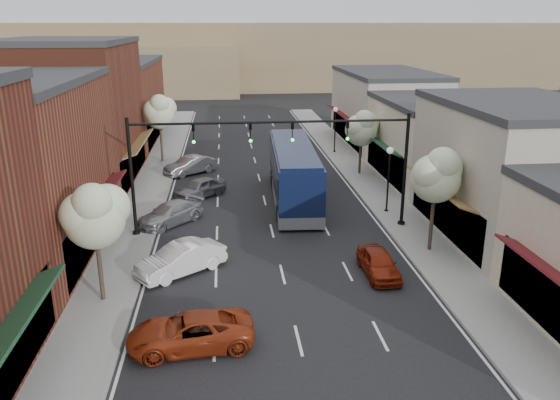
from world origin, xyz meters
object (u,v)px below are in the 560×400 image
object	(u,v)px
tree_right_near	(437,174)
tree_left_near	(95,214)
parked_car_c	(170,214)
parked_car_e	(190,165)
parked_car_a	(190,332)
signal_mast_left	(173,159)
parked_car_b	(181,259)
lamp_post_far	(335,122)
coach_bus	(294,172)
tree_right_far	(362,127)
parked_car_d	(199,188)
lamp_post_near	(389,169)
tree_left_far	(160,111)
signal_mast_right	(367,154)
red_hatchback	(378,263)

from	to	relation	value
tree_right_near	tree_left_near	distance (m)	17.08
parked_car_c	parked_car_e	world-z (taller)	parked_car_e
parked_car_a	signal_mast_left	bearing A→B (deg)	-178.91
parked_car_a	parked_car_b	xyz separation A→B (m)	(-0.82, 6.70, 0.09)
lamp_post_far	coach_bus	xyz separation A→B (m)	(-5.76, -14.15, -0.97)
parked_car_a	tree_right_far	bearing A→B (deg)	146.74
tree_right_near	parked_car_c	bearing A→B (deg)	157.83
parked_car_d	lamp_post_near	bearing A→B (deg)	26.45
tree_left_near	parked_car_a	world-z (taller)	tree_left_near
lamp_post_far	parked_car_d	distance (m)	17.95
lamp_post_far	parked_car_c	world-z (taller)	lamp_post_far
parked_car_a	lamp_post_far	bearing A→B (deg)	153.82
tree_left_near	parked_car_b	world-z (taller)	tree_left_near
lamp_post_far	parked_car_a	bearing A→B (deg)	-110.53
parked_car_b	parked_car_c	distance (m)	7.30
parked_car_e	parked_car_a	bearing A→B (deg)	-34.32
coach_bus	parked_car_c	size ratio (longest dim) A/B	2.81
signal_mast_left	parked_car_a	world-z (taller)	signal_mast_left
signal_mast_left	coach_bus	xyz separation A→B (m)	(7.66, 5.85, -2.59)
tree_left_far	lamp_post_near	bearing A→B (deg)	-43.89
tree_right_near	parked_car_e	distance (m)	22.88
tree_right_far	coach_bus	world-z (taller)	tree_right_far
signal_mast_right	signal_mast_left	size ratio (longest dim) A/B	1.00
tree_right_far	parked_car_d	xyz separation A→B (m)	(-12.93, -4.74, -3.29)
lamp_post_near	parked_car_b	world-z (taller)	lamp_post_near
coach_bus	signal_mast_left	bearing A→B (deg)	-140.10
signal_mast_right	red_hatchback	size ratio (longest dim) A/B	2.18
tree_left_near	tree_left_far	distance (m)	26.00
coach_bus	parked_car_e	distance (m)	11.03
parked_car_b	tree_right_near	bearing A→B (deg)	59.09
lamp_post_far	parked_car_b	size ratio (longest dim) A/B	0.96
parked_car_a	parked_car_b	distance (m)	6.75
lamp_post_near	parked_car_a	world-z (taller)	lamp_post_near
tree_left_far	parked_car_b	size ratio (longest dim) A/B	1.33
parked_car_c	parked_car_b	bearing A→B (deg)	-38.22
tree_right_near	parked_car_b	distance (m)	13.93
red_hatchback	parked_car_a	bearing A→B (deg)	-149.75
coach_bus	parked_car_b	bearing A→B (deg)	-119.73
signal_mast_left	parked_car_e	size ratio (longest dim) A/B	1.85
signal_mast_left	parked_car_a	bearing A→B (deg)	-83.27
signal_mast_right	lamp_post_near	distance (m)	3.69
signal_mast_right	parked_car_d	distance (m)	13.09
tree_left_near	parked_car_b	distance (m)	5.46
parked_car_b	parked_car_d	size ratio (longest dim) A/B	1.12
tree_right_near	lamp_post_near	distance (m)	6.74
parked_car_c	parked_car_d	size ratio (longest dim) A/B	1.12
parked_car_a	parked_car_c	distance (m)	14.05
tree_right_near	tree_left_near	world-z (taller)	tree_right_near
lamp_post_near	tree_right_far	bearing A→B (deg)	86.69
tree_right_near	parked_car_e	world-z (taller)	tree_right_near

